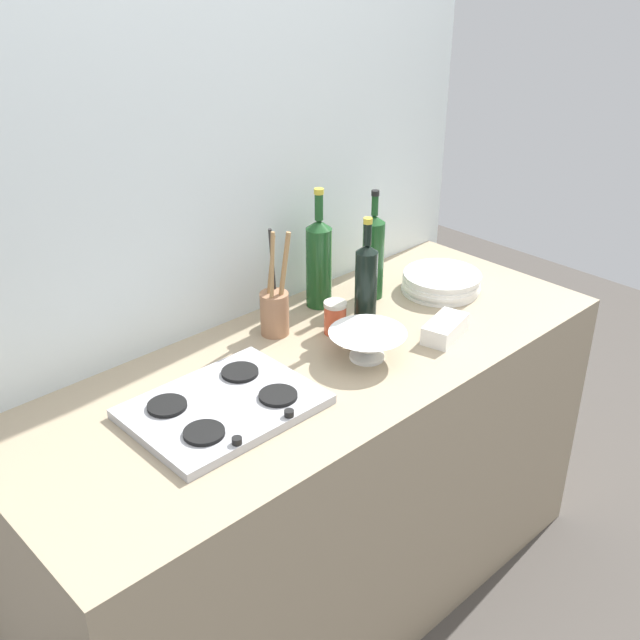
{
  "coord_description": "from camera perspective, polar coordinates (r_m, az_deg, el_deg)",
  "views": [
    {
      "loc": [
        -1.25,
        -1.31,
        1.97
      ],
      "look_at": [
        0.0,
        0.0,
        1.02
      ],
      "focal_mm": 42.8,
      "sensor_mm": 36.0,
      "label": 1
    }
  ],
  "objects": [
    {
      "name": "condiment_jar_front",
      "position": [
        2.21,
        1.14,
        0.2
      ],
      "size": [
        0.07,
        0.07,
        0.1
      ],
      "color": "#C64C2D",
      "rests_on": "counter_block"
    },
    {
      "name": "wine_bottle_mid_right",
      "position": [
        2.33,
        -0.08,
        4.4
      ],
      "size": [
        0.08,
        0.08,
        0.38
      ],
      "color": "#19471E",
      "rests_on": "counter_block"
    },
    {
      "name": "counter_block",
      "position": [
        2.37,
        0.0,
        -12.32
      ],
      "size": [
        1.8,
        0.7,
        0.9
      ],
      "primitive_type": "cube",
      "color": "tan",
      "rests_on": "ground"
    },
    {
      "name": "wine_bottle_leftmost",
      "position": [
        2.4,
        4.0,
        4.86
      ],
      "size": [
        0.07,
        0.07,
        0.35
      ],
      "color": "#19471E",
      "rests_on": "counter_block"
    },
    {
      "name": "butter_dish",
      "position": [
        2.23,
        9.32,
        -0.65
      ],
      "size": [
        0.18,
        0.12,
        0.05
      ],
      "primitive_type": "cube",
      "rotation": [
        0.0,
        0.0,
        0.25
      ],
      "color": "white",
      "rests_on": "counter_block"
    },
    {
      "name": "mixing_bowl",
      "position": [
        2.09,
        3.56,
        -1.79
      ],
      "size": [
        0.22,
        0.22,
        0.08
      ],
      "color": "white",
      "rests_on": "counter_block"
    },
    {
      "name": "plate_stack",
      "position": [
        2.51,
        9.04,
        2.82
      ],
      "size": [
        0.26,
        0.26,
        0.06
      ],
      "color": "white",
      "rests_on": "counter_block"
    },
    {
      "name": "utensil_crock",
      "position": [
        2.2,
        -3.4,
        0.85
      ],
      "size": [
        0.09,
        0.08,
        0.33
      ],
      "color": "#996B4C",
      "rests_on": "counter_block"
    },
    {
      "name": "backsplash_panel",
      "position": [
        2.22,
        -6.86,
        8.89
      ],
      "size": [
        1.9,
        0.06,
        2.53
      ],
      "primitive_type": "cube",
      "color": "silver",
      "rests_on": "ground"
    },
    {
      "name": "ground_plane",
      "position": [
        2.68,
        0.0,
        -19.71
      ],
      "size": [
        6.0,
        6.0,
        0.0
      ],
      "primitive_type": "plane",
      "color": "#47423D",
      "rests_on": "ground"
    },
    {
      "name": "wine_bottle_mid_left",
      "position": [
        2.2,
        3.45,
        2.61
      ],
      "size": [
        0.06,
        0.06,
        0.34
      ],
      "color": "black",
      "rests_on": "counter_block"
    },
    {
      "name": "stovetop_hob",
      "position": [
        1.9,
        -7.21,
        -6.39
      ],
      "size": [
        0.45,
        0.34,
        0.04
      ],
      "color": "#B2B2B7",
      "rests_on": "counter_block"
    }
  ]
}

